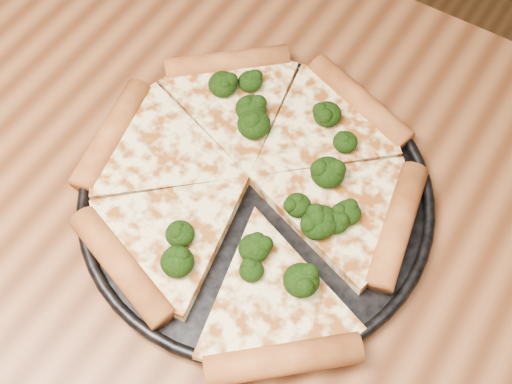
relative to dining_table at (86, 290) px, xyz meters
The scene contains 4 objects.
dining_table is the anchor object (origin of this frame).
pizza_pan 0.20m from the dining_table, 48.48° to the left, with size 0.33×0.33×0.02m.
pizza 0.21m from the dining_table, 51.85° to the left, with size 0.34×0.35×0.03m.
broccoli_florets 0.23m from the dining_table, 47.60° to the left, with size 0.20×0.23×0.02m.
Camera 1 is at (0.29, -0.15, 1.31)m, focal length 49.31 mm.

